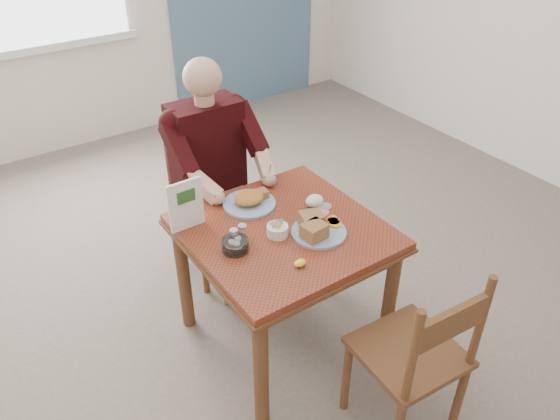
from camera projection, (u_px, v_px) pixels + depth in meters
floor at (283, 336)px, 3.07m from camera, size 6.00×6.00×0.00m
lemon_wedge at (300, 263)px, 2.41m from camera, size 0.07×0.05×0.03m
napkin at (314, 201)px, 2.80m from camera, size 0.12×0.11×0.06m
metal_dish at (325, 207)px, 2.80m from camera, size 0.10×0.10×0.01m
table at (284, 246)px, 2.72m from camera, size 0.92×0.92×0.75m
chair_far at (210, 201)px, 3.35m from camera, size 0.42×0.42×0.95m
chair_near at (416, 357)px, 2.34m from camera, size 0.45×0.45×0.95m
diner at (213, 159)px, 3.11m from camera, size 0.53×0.56×1.39m
near_plate at (316, 228)px, 2.60m from camera, size 0.29×0.28×0.09m
far_plate at (250, 200)px, 2.81m from camera, size 0.30×0.30×0.07m
caddy at (277, 230)px, 2.59m from camera, size 0.11×0.11×0.08m
shakers at (238, 235)px, 2.53m from camera, size 0.10×0.05×0.09m
creamer at (235, 245)px, 2.49m from camera, size 0.14×0.14×0.06m
menu at (186, 205)px, 2.59m from camera, size 0.18×0.02×0.26m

